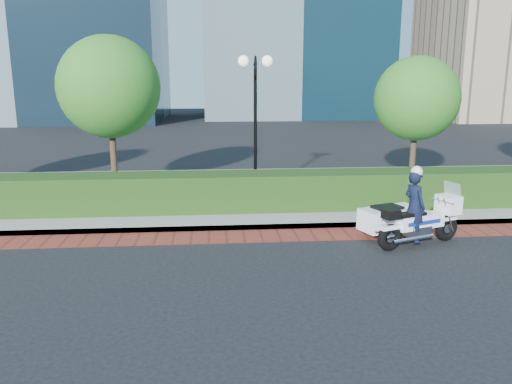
{
  "coord_description": "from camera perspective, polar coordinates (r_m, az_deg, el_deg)",
  "views": [
    {
      "loc": [
        -0.27,
        -9.84,
        3.61
      ],
      "look_at": [
        0.73,
        1.87,
        1.0
      ],
      "focal_mm": 35.0,
      "sensor_mm": 36.0,
      "label": 1
    }
  ],
  "objects": [
    {
      "name": "brick_strip",
      "position": [
        11.9,
        -3.38,
        -5.13
      ],
      "size": [
        60.0,
        1.0,
        0.01
      ],
      "primitive_type": "cube",
      "color": "maroon",
      "rests_on": "ground"
    },
    {
      "name": "hedge_main",
      "position": [
        13.76,
        -3.66,
        0.07
      ],
      "size": [
        18.0,
        1.2,
        1.0
      ],
      "primitive_type": "cube",
      "color": "black",
      "rests_on": "sidewalk"
    },
    {
      "name": "lamppost",
      "position": [
        15.11,
        -0.08,
        10.05
      ],
      "size": [
        1.02,
        0.7,
        4.21
      ],
      "color": "black",
      "rests_on": "sidewalk"
    },
    {
      "name": "sidewalk",
      "position": [
        16.23,
        -3.83,
        -0.09
      ],
      "size": [
        60.0,
        8.0,
        0.15
      ],
      "primitive_type": "cube",
      "color": "gray",
      "rests_on": "ground"
    },
    {
      "name": "tree_b",
      "position": [
        16.65,
        -16.42,
        11.42
      ],
      "size": [
        3.2,
        3.2,
        4.89
      ],
      "color": "#332319",
      "rests_on": "sidewalk"
    },
    {
      "name": "ground",
      "position": [
        10.48,
        -3.15,
        -7.64
      ],
      "size": [
        120.0,
        120.0,
        0.0
      ],
      "primitive_type": "plane",
      "color": "black",
      "rests_on": "ground"
    },
    {
      "name": "police_motorcycle",
      "position": [
        11.85,
        16.82,
        -2.6
      ],
      "size": [
        2.31,
        1.7,
        1.83
      ],
      "rotation": [
        0.0,
        0.0,
        0.35
      ],
      "color": "black",
      "rests_on": "ground"
    },
    {
      "name": "tree_c",
      "position": [
        17.69,
        17.88,
        10.11
      ],
      "size": [
        2.8,
        2.8,
        4.3
      ],
      "color": "#332319",
      "rests_on": "sidewalk"
    }
  ]
}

